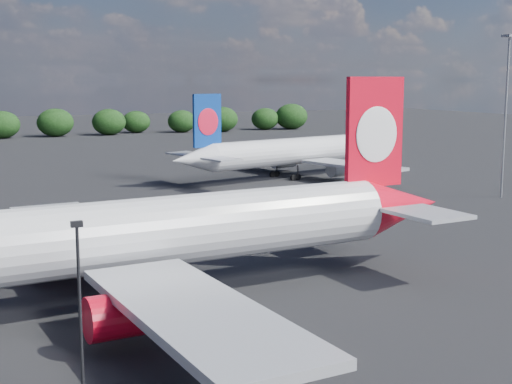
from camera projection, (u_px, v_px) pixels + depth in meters
name	position (u px, v px, depth m)	size (l,w,h in m)	color
qantas_airliner	(168.00, 233.00, 53.59)	(51.38, 48.88, 16.76)	silver
china_southern_airliner	(288.00, 152.00, 120.20)	(43.68, 41.82, 14.39)	silver
apron_lamp_post	(80.00, 311.00, 33.72)	(0.55, 0.30, 10.00)	black
floodlight_mast_near	(507.00, 94.00, 98.85)	(1.60, 1.60, 22.66)	gray
billboard_yellow	(4.00, 124.00, 206.70)	(5.00, 0.30, 5.50)	gold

